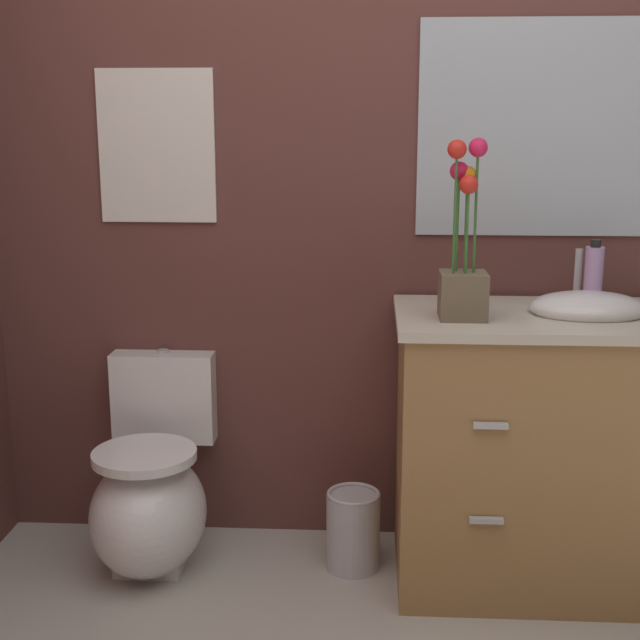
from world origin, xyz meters
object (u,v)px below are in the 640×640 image
object	(u,v)px
soap_bottle	(593,277)
wall_mirror	(540,129)
flower_vase	(464,264)
wall_poster	(157,146)
vanity_cabinet	(541,446)
toilet	(152,496)
trash_bin	(353,529)

from	to	relation	value
soap_bottle	wall_mirror	size ratio (longest dim) A/B	0.28
flower_vase	wall_poster	size ratio (longest dim) A/B	1.05
wall_mirror	flower_vase	bearing A→B (deg)	-126.23
soap_bottle	wall_poster	xyz separation A→B (m)	(-1.42, 0.22, 0.39)
vanity_cabinet	flower_vase	world-z (taller)	flower_vase
soap_bottle	wall_mirror	bearing A→B (deg)	123.56
toilet	soap_bottle	size ratio (longest dim) A/B	3.10
soap_bottle	trash_bin	distance (m)	1.14
toilet	trash_bin	xyz separation A→B (m)	(0.68, 0.01, -0.11)
wall_mirror	wall_poster	bearing A→B (deg)	180.00
toilet	wall_mirror	xyz separation A→B (m)	(1.28, 0.27, 1.21)
vanity_cabinet	wall_mirror	size ratio (longest dim) A/B	1.34
flower_vase	soap_bottle	size ratio (longest dim) A/B	2.40
vanity_cabinet	trash_bin	size ratio (longest dim) A/B	3.95
vanity_cabinet	flower_vase	distance (m)	0.67
flower_vase	trash_bin	bearing A→B (deg)	160.70
wall_poster	wall_mirror	distance (m)	1.28
toilet	wall_mirror	distance (m)	1.78
flower_vase	trash_bin	world-z (taller)	flower_vase
flower_vase	soap_bottle	bearing A→B (deg)	19.62
toilet	vanity_cabinet	bearing A→B (deg)	-1.18
wall_poster	wall_mirror	bearing A→B (deg)	0.00
soap_bottle	wall_poster	size ratio (longest dim) A/B	0.44
trash_bin	wall_poster	size ratio (longest dim) A/B	0.53
vanity_cabinet	soap_bottle	world-z (taller)	soap_bottle
vanity_cabinet	flower_vase	size ratio (longest dim) A/B	2.01
trash_bin	wall_poster	bearing A→B (deg)	159.07
vanity_cabinet	soap_bottle	distance (m)	0.56
wall_mirror	soap_bottle	bearing A→B (deg)	-56.44
toilet	wall_poster	distance (m)	1.18
toilet	wall_mirror	world-z (taller)	wall_mirror
vanity_cabinet	trash_bin	bearing A→B (deg)	176.72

